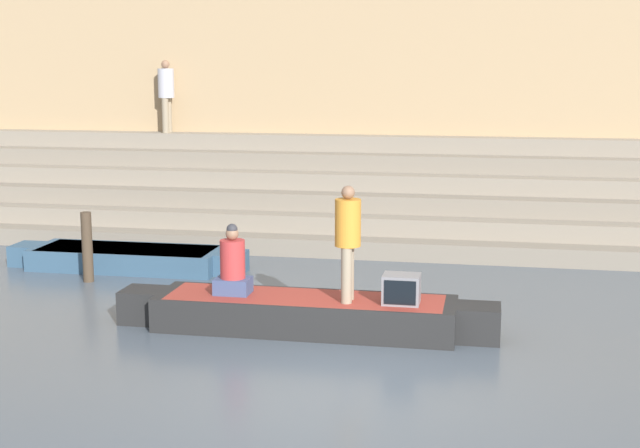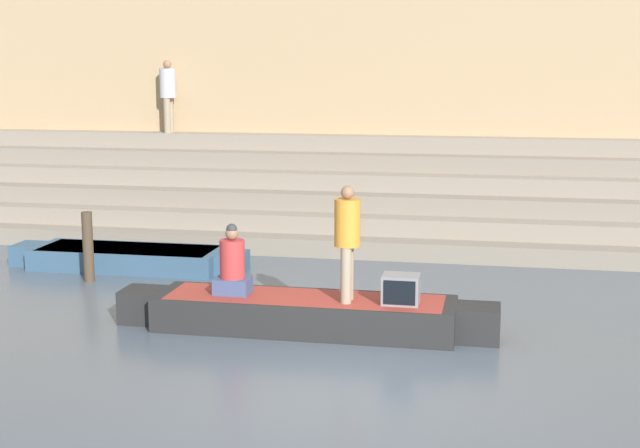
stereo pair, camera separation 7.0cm
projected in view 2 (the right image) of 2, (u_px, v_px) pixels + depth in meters
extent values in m
plane|color=#4C5660|center=(342.00, 390.00, 10.95)|extent=(120.00, 120.00, 0.00)
cube|color=gray|center=(412.00, 236.00, 19.73)|extent=(36.00, 3.63, 0.38)
cube|color=gray|center=(413.00, 217.00, 19.95)|extent=(36.00, 3.03, 0.38)
cube|color=gray|center=(415.00, 198.00, 20.17)|extent=(36.00, 2.42, 0.38)
cube|color=gray|center=(416.00, 180.00, 20.40)|extent=(36.00, 1.82, 0.38)
cube|color=gray|center=(418.00, 162.00, 20.62)|extent=(36.00, 1.21, 0.38)
cube|color=gray|center=(419.00, 144.00, 20.85)|extent=(36.00, 0.61, 0.38)
cube|color=tan|center=(424.00, 86.00, 21.48)|extent=(34.20, 1.20, 6.84)
cube|color=brown|center=(419.00, 218.00, 21.44)|extent=(34.20, 0.12, 0.60)
cube|color=black|center=(305.00, 314.00, 13.36)|extent=(4.51, 1.16, 0.51)
cube|color=#993328|center=(305.00, 299.00, 13.32)|extent=(4.14, 1.06, 0.05)
cube|color=black|center=(478.00, 323.00, 12.88)|extent=(0.63, 0.64, 0.51)
cube|color=black|center=(143.00, 305.00, 13.85)|extent=(0.63, 0.64, 0.51)
cylinder|color=olive|center=(272.00, 290.00, 14.12)|extent=(2.54, 0.04, 0.04)
cylinder|color=gray|center=(348.00, 272.00, 13.12)|extent=(0.16, 0.16, 0.83)
cylinder|color=gray|center=(346.00, 275.00, 12.92)|extent=(0.16, 0.16, 0.83)
cylinder|color=orange|center=(347.00, 223.00, 12.88)|extent=(0.38, 0.38, 0.69)
sphere|color=#8C664C|center=(348.00, 192.00, 12.81)|extent=(0.20, 0.20, 0.20)
cube|color=#3D4C75|center=(233.00, 286.00, 13.51)|extent=(0.53, 0.42, 0.24)
cylinder|color=#B23333|center=(232.00, 259.00, 13.44)|extent=(0.38, 0.38, 0.59)
sphere|color=#8C664C|center=(232.00, 234.00, 13.37)|extent=(0.20, 0.20, 0.20)
sphere|color=#333338|center=(232.00, 229.00, 13.36)|extent=(0.17, 0.17, 0.17)
cube|color=slate|center=(401.00, 289.00, 12.93)|extent=(0.54, 0.42, 0.43)
cube|color=black|center=(399.00, 293.00, 12.72)|extent=(0.46, 0.02, 0.35)
cube|color=#33516B|center=(128.00, 258.00, 17.42)|extent=(3.71, 1.28, 0.41)
cube|color=tan|center=(128.00, 249.00, 17.39)|extent=(3.42, 1.18, 0.05)
cube|color=#33516B|center=(232.00, 263.00, 17.02)|extent=(0.52, 0.71, 0.41)
cube|color=#33516B|center=(29.00, 254.00, 17.83)|extent=(0.52, 0.71, 0.41)
cylinder|color=#473828|center=(88.00, 247.00, 16.31)|extent=(0.19, 0.19, 1.30)
cylinder|color=gray|center=(170.00, 115.00, 22.02)|extent=(0.16, 0.16, 0.85)
cylinder|color=gray|center=(167.00, 115.00, 21.81)|extent=(0.16, 0.16, 0.85)
cylinder|color=#B2B2BC|center=(168.00, 83.00, 21.78)|extent=(0.39, 0.39, 0.71)
sphere|color=#8C664C|center=(167.00, 64.00, 21.69)|extent=(0.20, 0.20, 0.20)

